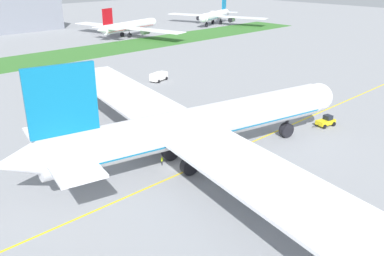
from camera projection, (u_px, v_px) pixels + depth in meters
name	position (u px, v px, depth m)	size (l,w,h in m)	color
ground_plane	(172.00, 168.00, 67.40)	(600.00, 600.00, 0.00)	gray
apron_taxi_line	(181.00, 173.00, 65.89)	(280.00, 0.36, 0.01)	yellow
airliner_foreground	(196.00, 126.00, 67.22)	(61.62, 99.69, 19.18)	white
pushback_tug	(326.00, 121.00, 84.94)	(5.85, 3.08, 2.21)	yellow
ground_crew_wingwalker_port	(162.00, 160.00, 68.13)	(0.48, 0.43, 1.60)	black
ground_crew_marshaller_front	(207.00, 154.00, 70.17)	(0.61, 0.35, 1.76)	black
service_truck_baggage_loader	(159.00, 76.00, 117.81)	(6.37, 3.96, 2.51)	white
parked_airliner_far_centre	(128.00, 26.00, 190.36)	(38.88, 61.83, 13.68)	white
parked_airliner_far_right	(216.00, 15.00, 229.38)	(36.35, 57.08, 14.63)	white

